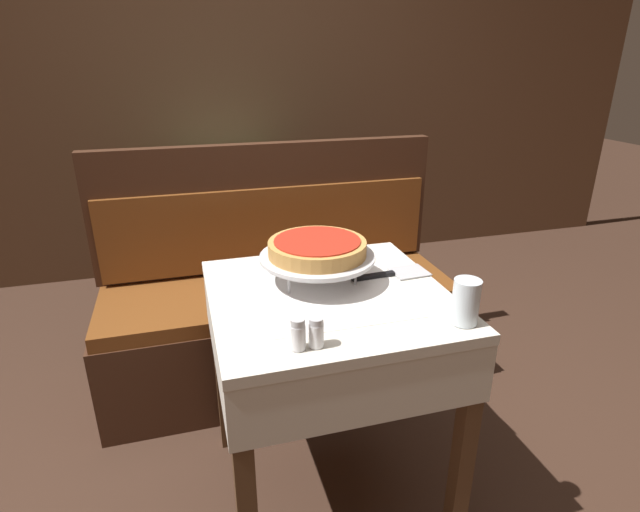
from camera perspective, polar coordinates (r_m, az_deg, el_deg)
The scene contains 12 objects.
ground_plane at distance 1.91m, azimuth 0.85°, elevation -24.79°, with size 14.00×14.00×0.00m, color #382319.
dining_table_front at distance 1.52m, azimuth 0.99°, elevation -8.35°, with size 0.68×0.68×0.75m.
dining_table_rear at distance 3.02m, azimuth -9.97°, elevation 7.16°, with size 0.67×0.67×0.75m.
booth_bench at distance 2.26m, azimuth -4.65°, elevation -6.71°, with size 1.52×0.52×1.04m.
back_wall_panel at distance 3.40m, azimuth -9.94°, elevation 18.44°, with size 6.00×0.04×2.40m, color brown.
pizza_pan_stand at distance 1.50m, azimuth -0.31°, elevation -0.23°, with size 0.35×0.35×0.09m.
deep_dish_pizza at distance 1.49m, azimuth -0.32°, elevation 0.98°, with size 0.29×0.29×0.05m.
pizza_server at distance 1.59m, azimuth 8.39°, elevation -2.00°, with size 0.26×0.10×0.01m.
water_glass_near at distance 1.33m, azimuth 16.32°, elevation -5.02°, with size 0.07×0.07×0.12m.
salt_shaker at distance 1.18m, azimuth -2.54°, elevation -8.90°, with size 0.04×0.04×0.08m.
pepper_shaker at distance 1.19m, azimuth -0.44°, elevation -8.70°, with size 0.04×0.04×0.07m.
condiment_caddy at distance 2.89m, azimuth -9.62°, elevation 9.72°, with size 0.15×0.15×0.18m.
Camera 1 is at (-0.38, -1.25, 1.39)m, focal length 28.00 mm.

